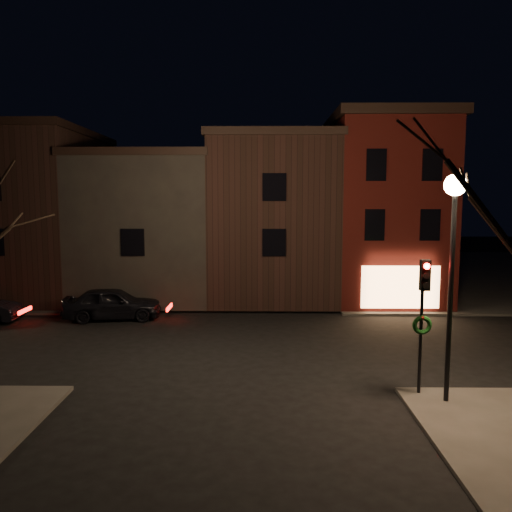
# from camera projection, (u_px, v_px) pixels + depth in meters

# --- Properties ---
(ground) EXTENTS (120.00, 120.00, 0.00)m
(ground) POSITION_uv_depth(u_px,v_px,m) (241.00, 344.00, 20.46)
(ground) COLOR black
(ground) RESTS_ON ground
(sidewalk_far_right) EXTENTS (30.00, 30.00, 0.12)m
(sidewalk_far_right) POSITION_uv_depth(u_px,v_px,m) (499.00, 272.00, 40.09)
(sidewalk_far_right) COLOR #2D2B28
(sidewalk_far_right) RESTS_ON ground
(sidewalk_far_left) EXTENTS (30.00, 30.00, 0.12)m
(sidewalk_far_left) POSITION_uv_depth(u_px,v_px,m) (6.00, 272.00, 40.55)
(sidewalk_far_left) COLOR #2D2B28
(sidewalk_far_left) RESTS_ON ground
(corner_building) EXTENTS (6.50, 8.50, 10.50)m
(corner_building) POSITION_uv_depth(u_px,v_px,m) (384.00, 208.00, 29.17)
(corner_building) COLOR #4F110E
(corner_building) RESTS_ON ground
(row_building_a) EXTENTS (7.30, 10.30, 9.40)m
(row_building_a) POSITION_uv_depth(u_px,v_px,m) (272.00, 217.00, 30.33)
(row_building_a) COLOR black
(row_building_a) RESTS_ON ground
(row_building_b) EXTENTS (7.80, 10.30, 8.40)m
(row_building_b) POSITION_uv_depth(u_px,v_px,m) (154.00, 225.00, 30.46)
(row_building_b) COLOR black
(row_building_b) RESTS_ON ground
(row_building_c) EXTENTS (7.30, 10.30, 9.90)m
(row_building_c) POSITION_uv_depth(u_px,v_px,m) (35.00, 213.00, 30.46)
(row_building_c) COLOR black
(row_building_c) RESTS_ON ground
(street_lamp_near) EXTENTS (0.60, 0.60, 6.48)m
(street_lamp_near) POSITION_uv_depth(u_px,v_px,m) (454.00, 226.00, 13.84)
(street_lamp_near) COLOR black
(street_lamp_near) RESTS_ON sidewalk_near_right
(traffic_signal) EXTENTS (0.58, 0.38, 4.05)m
(traffic_signal) POSITION_uv_depth(u_px,v_px,m) (423.00, 306.00, 14.60)
(traffic_signal) COLOR black
(traffic_signal) RESTS_ON sidewalk_near_right
(parked_car_a) EXTENTS (4.92, 2.52, 1.60)m
(parked_car_a) POSITION_uv_depth(u_px,v_px,m) (113.00, 303.00, 24.61)
(parked_car_a) COLOR black
(parked_car_a) RESTS_ON ground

